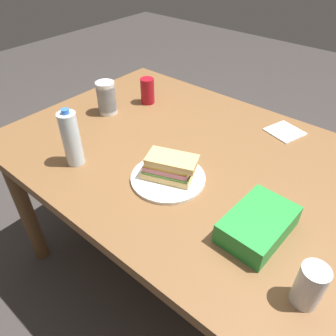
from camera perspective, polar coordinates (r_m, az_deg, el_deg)
ground_plane at (r=1.82m, az=2.12°, el=-16.89°), size 8.00×8.00×0.00m
dining_table at (r=1.33m, az=2.79°, el=-0.20°), size 1.43×1.03×0.77m
paper_plate at (r=1.13m, az=-0.00°, el=-1.75°), size 0.26×0.26×0.01m
sandwich at (r=1.10m, az=0.22°, el=0.13°), size 0.20×0.15×0.08m
soda_can_red at (r=1.59m, az=-3.65°, el=13.44°), size 0.07×0.07×0.12m
chip_bag at (r=0.97m, az=15.61°, el=-9.57°), size 0.16×0.24×0.07m
water_bottle_tall at (r=1.20m, az=-16.71°, el=4.97°), size 0.06×0.06×0.22m
plastic_cup_stack at (r=1.52m, az=-10.80°, el=12.06°), size 0.08×0.08×0.15m
soda_can_silver at (r=0.85m, az=23.71°, el=-18.49°), size 0.07×0.07×0.12m
paper_napkin at (r=1.46m, az=19.91°, el=6.04°), size 0.16×0.16×0.01m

